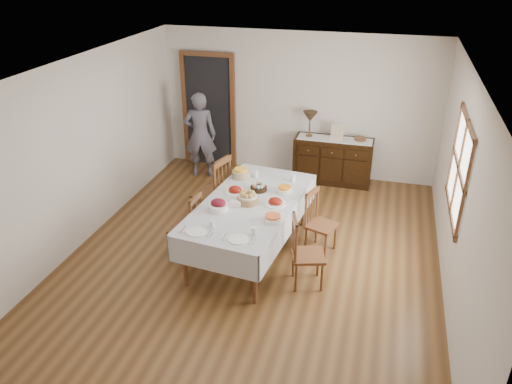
% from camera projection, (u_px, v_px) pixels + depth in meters
% --- Properties ---
extents(ground, '(6.00, 6.00, 0.00)m').
position_uv_depth(ground, '(254.00, 256.00, 6.98)').
color(ground, brown).
extents(room_shell, '(5.02, 6.02, 2.65)m').
position_uv_depth(room_shell, '(252.00, 134.00, 6.65)').
color(room_shell, white).
rests_on(room_shell, ground).
extents(dining_table, '(1.45, 2.47, 0.81)m').
position_uv_depth(dining_table, '(250.00, 208.00, 6.74)').
color(dining_table, '#B9B9BE').
rests_on(dining_table, ground).
extents(chair_left_near, '(0.40, 0.40, 0.94)m').
position_uv_depth(chair_left_near, '(188.00, 225.00, 6.80)').
color(chair_left_near, brown).
rests_on(chair_left_near, ground).
extents(chair_left_far, '(0.58, 0.58, 1.13)m').
position_uv_depth(chair_left_far, '(214.00, 191.00, 7.52)').
color(chair_left_far, brown).
rests_on(chair_left_far, ground).
extents(chair_right_near, '(0.50, 0.50, 0.96)m').
position_uv_depth(chair_right_near, '(304.00, 252.00, 6.20)').
color(chair_right_near, brown).
rests_on(chair_right_near, ground).
extents(chair_right_far, '(0.48, 0.48, 0.91)m').
position_uv_depth(chair_right_far, '(319.00, 221.00, 6.93)').
color(chair_right_far, brown).
rests_on(chair_right_far, ground).
extents(sideboard, '(1.38, 0.51, 0.83)m').
position_uv_depth(sideboard, '(333.00, 160.00, 8.97)').
color(sideboard, black).
rests_on(sideboard, ground).
extents(person, '(0.60, 0.46, 1.69)m').
position_uv_depth(person, '(200.00, 132.00, 9.05)').
color(person, '#54515E').
rests_on(person, ground).
extents(bread_basket, '(0.29, 0.29, 0.17)m').
position_uv_depth(bread_basket, '(248.00, 198.00, 6.64)').
color(bread_basket, olive).
rests_on(bread_basket, dining_table).
extents(egg_basket, '(0.24, 0.24, 0.11)m').
position_uv_depth(egg_basket, '(259.00, 188.00, 6.99)').
color(egg_basket, black).
rests_on(egg_basket, dining_table).
extents(ham_platter_a, '(0.29, 0.29, 0.11)m').
position_uv_depth(ham_platter_a, '(235.00, 190.00, 6.94)').
color(ham_platter_a, white).
rests_on(ham_platter_a, dining_table).
extents(ham_platter_b, '(0.29, 0.29, 0.11)m').
position_uv_depth(ham_platter_b, '(275.00, 202.00, 6.63)').
color(ham_platter_b, white).
rests_on(ham_platter_b, dining_table).
extents(beet_bowl, '(0.26, 0.26, 0.15)m').
position_uv_depth(beet_bowl, '(218.00, 205.00, 6.47)').
color(beet_bowl, white).
rests_on(beet_bowl, dining_table).
extents(carrot_bowl, '(0.21, 0.21, 0.09)m').
position_uv_depth(carrot_bowl, '(285.00, 190.00, 6.93)').
color(carrot_bowl, white).
rests_on(carrot_bowl, dining_table).
extents(pineapple_bowl, '(0.27, 0.27, 0.15)m').
position_uv_depth(pineapple_bowl, '(241.00, 173.00, 7.37)').
color(pineapple_bowl, tan).
rests_on(pineapple_bowl, dining_table).
extents(casserole_dish, '(0.23, 0.23, 0.08)m').
position_uv_depth(casserole_dish, '(273.00, 218.00, 6.23)').
color(casserole_dish, white).
rests_on(casserole_dish, dining_table).
extents(butter_dish, '(0.15, 0.11, 0.07)m').
position_uv_depth(butter_dish, '(236.00, 204.00, 6.58)').
color(butter_dish, white).
rests_on(butter_dish, dining_table).
extents(setting_left, '(0.43, 0.31, 0.10)m').
position_uv_depth(setting_left, '(201.00, 229.00, 6.03)').
color(setting_left, white).
rests_on(setting_left, dining_table).
extents(setting_right, '(0.43, 0.31, 0.10)m').
position_uv_depth(setting_right, '(243.00, 236.00, 5.87)').
color(setting_right, white).
rests_on(setting_right, dining_table).
extents(glass_far_a, '(0.07, 0.07, 0.11)m').
position_uv_depth(glass_far_a, '(256.00, 174.00, 7.38)').
color(glass_far_a, white).
rests_on(glass_far_a, dining_table).
extents(glass_far_b, '(0.07, 0.07, 0.10)m').
position_uv_depth(glass_far_b, '(293.00, 178.00, 7.25)').
color(glass_far_b, white).
rests_on(glass_far_b, dining_table).
extents(runner, '(1.30, 0.35, 0.01)m').
position_uv_depth(runner, '(335.00, 139.00, 8.76)').
color(runner, silver).
rests_on(runner, sideboard).
extents(table_lamp, '(0.26, 0.26, 0.46)m').
position_uv_depth(table_lamp, '(310.00, 117.00, 8.74)').
color(table_lamp, brown).
rests_on(table_lamp, sideboard).
extents(picture_frame, '(0.22, 0.08, 0.28)m').
position_uv_depth(picture_frame, '(337.00, 133.00, 8.66)').
color(picture_frame, '#BFA88F').
rests_on(picture_frame, sideboard).
extents(deco_bowl, '(0.20, 0.20, 0.06)m').
position_uv_depth(deco_bowl, '(360.00, 139.00, 8.70)').
color(deco_bowl, brown).
rests_on(deco_bowl, sideboard).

